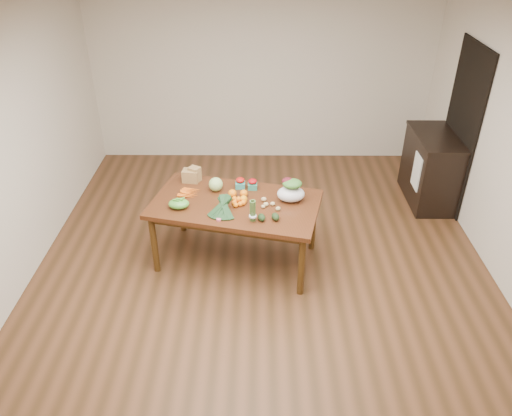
{
  "coord_description": "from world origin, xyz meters",
  "views": [
    {
      "loc": [
        -0.04,
        -4.23,
        3.49
      ],
      "look_at": [
        -0.07,
        0.0,
        0.87
      ],
      "focal_mm": 35.0,
      "sensor_mm": 36.0,
      "label": 1
    }
  ],
  "objects_px": {
    "paper_bag": "(191,175)",
    "asparagus_bundle": "(253,211)",
    "dining_table": "(236,231)",
    "cabinet": "(430,168)",
    "mandarin_cluster": "(239,200)",
    "kale_bunch": "(221,208)",
    "cabbage": "(216,184)",
    "salad_bag": "(291,191)"
  },
  "relations": [
    {
      "from": "dining_table",
      "to": "kale_bunch",
      "type": "relative_size",
      "value": 4.38
    },
    {
      "from": "paper_bag",
      "to": "kale_bunch",
      "type": "relative_size",
      "value": 0.61
    },
    {
      "from": "paper_bag",
      "to": "mandarin_cluster",
      "type": "distance_m",
      "value": 0.75
    },
    {
      "from": "cabinet",
      "to": "mandarin_cluster",
      "type": "relative_size",
      "value": 5.67
    },
    {
      "from": "mandarin_cluster",
      "to": "asparagus_bundle",
      "type": "bearing_deg",
      "value": -65.72
    },
    {
      "from": "cabinet",
      "to": "asparagus_bundle",
      "type": "bearing_deg",
      "value": -143.64
    },
    {
      "from": "dining_table",
      "to": "salad_bag",
      "type": "relative_size",
      "value": 5.95
    },
    {
      "from": "dining_table",
      "to": "paper_bag",
      "type": "xyz_separation_m",
      "value": [
        -0.52,
        0.46,
        0.46
      ]
    },
    {
      "from": "dining_table",
      "to": "paper_bag",
      "type": "relative_size",
      "value": 7.24
    },
    {
      "from": "dining_table",
      "to": "cabbage",
      "type": "height_order",
      "value": "cabbage"
    },
    {
      "from": "paper_bag",
      "to": "kale_bunch",
      "type": "height_order",
      "value": "paper_bag"
    },
    {
      "from": "mandarin_cluster",
      "to": "kale_bunch",
      "type": "xyz_separation_m",
      "value": [
        -0.17,
        -0.23,
        0.04
      ]
    },
    {
      "from": "kale_bunch",
      "to": "salad_bag",
      "type": "height_order",
      "value": "salad_bag"
    },
    {
      "from": "dining_table",
      "to": "cabbage",
      "type": "distance_m",
      "value": 0.56
    },
    {
      "from": "cabinet",
      "to": "paper_bag",
      "type": "bearing_deg",
      "value": -163.82
    },
    {
      "from": "asparagus_bundle",
      "to": "cabinet",
      "type": "bearing_deg",
      "value": 49.68
    },
    {
      "from": "kale_bunch",
      "to": "cabbage",
      "type": "bearing_deg",
      "value": 114.04
    },
    {
      "from": "cabinet",
      "to": "cabbage",
      "type": "relative_size",
      "value": 6.58
    },
    {
      "from": "cabbage",
      "to": "kale_bunch",
      "type": "distance_m",
      "value": 0.51
    },
    {
      "from": "paper_bag",
      "to": "cabbage",
      "type": "relative_size",
      "value": 1.56
    },
    {
      "from": "asparagus_bundle",
      "to": "cabbage",
      "type": "bearing_deg",
      "value": 137.19
    },
    {
      "from": "cabinet",
      "to": "mandarin_cluster",
      "type": "height_order",
      "value": "cabinet"
    },
    {
      "from": "mandarin_cluster",
      "to": "kale_bunch",
      "type": "height_order",
      "value": "kale_bunch"
    },
    {
      "from": "kale_bunch",
      "to": "cabinet",
      "type": "bearing_deg",
      "value": 44.51
    },
    {
      "from": "cabinet",
      "to": "mandarin_cluster",
      "type": "xyz_separation_m",
      "value": [
        -2.47,
        -1.37,
        0.32
      ]
    },
    {
      "from": "cabinet",
      "to": "cabbage",
      "type": "distance_m",
      "value": 2.97
    },
    {
      "from": "cabinet",
      "to": "mandarin_cluster",
      "type": "distance_m",
      "value": 2.85
    },
    {
      "from": "kale_bunch",
      "to": "paper_bag",
      "type": "bearing_deg",
      "value": 132.17
    },
    {
      "from": "dining_table",
      "to": "cabinet",
      "type": "xyz_separation_m",
      "value": [
        2.51,
        1.34,
        0.1
      ]
    },
    {
      "from": "kale_bunch",
      "to": "asparagus_bundle",
      "type": "xyz_separation_m",
      "value": [
        0.32,
        -0.11,
        0.05
      ]
    },
    {
      "from": "cabbage",
      "to": "salad_bag",
      "type": "relative_size",
      "value": 0.53
    },
    {
      "from": "paper_bag",
      "to": "asparagus_bundle",
      "type": "height_order",
      "value": "asparagus_bundle"
    },
    {
      "from": "cabbage",
      "to": "salad_bag",
      "type": "xyz_separation_m",
      "value": [
        0.81,
        -0.21,
        0.04
      ]
    },
    {
      "from": "cabbage",
      "to": "salad_bag",
      "type": "distance_m",
      "value": 0.84
    },
    {
      "from": "mandarin_cluster",
      "to": "kale_bunch",
      "type": "bearing_deg",
      "value": -125.95
    },
    {
      "from": "paper_bag",
      "to": "mandarin_cluster",
      "type": "height_order",
      "value": "paper_bag"
    },
    {
      "from": "cabinet",
      "to": "salad_bag",
      "type": "xyz_separation_m",
      "value": [
        -1.92,
        -1.3,
        0.39
      ]
    },
    {
      "from": "mandarin_cluster",
      "to": "asparagus_bundle",
      "type": "distance_m",
      "value": 0.38
    },
    {
      "from": "dining_table",
      "to": "cabinet",
      "type": "height_order",
      "value": "cabinet"
    },
    {
      "from": "cabbage",
      "to": "asparagus_bundle",
      "type": "distance_m",
      "value": 0.74
    },
    {
      "from": "cabinet",
      "to": "salad_bag",
      "type": "bearing_deg",
      "value": -145.83
    },
    {
      "from": "cabbage",
      "to": "asparagus_bundle",
      "type": "height_order",
      "value": "asparagus_bundle"
    }
  ]
}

